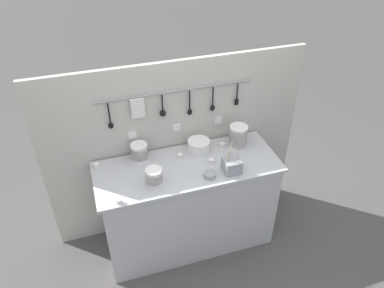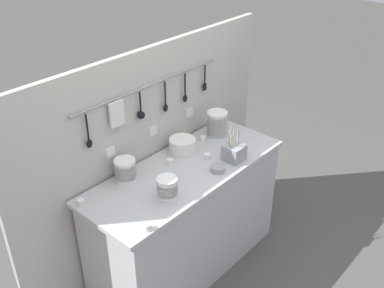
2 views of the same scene
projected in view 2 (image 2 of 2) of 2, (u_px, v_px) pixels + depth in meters
The scene contains 14 objects.
ground_plane at pixel (186, 264), 3.65m from camera, with size 20.00×20.00×0.00m, color #514F4C.
counter at pixel (186, 219), 3.41m from camera, with size 1.59×0.62×0.92m.
back_wall at pixel (152, 158), 3.40m from camera, with size 2.39×0.09×1.74m.
bowl_stack_nested_right at pixel (167, 188), 2.86m from camera, with size 0.14×0.14×0.14m.
bowl_stack_tall_left at pixel (125, 170), 3.03m from camera, with size 0.14×0.14×0.16m.
bowl_stack_back_corner at pixel (217, 124), 3.54m from camera, with size 0.16×0.16×0.21m.
plate_stack at pixel (182, 145), 3.36m from camera, with size 0.20×0.20×0.11m.
steel_mixing_bowl at pixel (218, 168), 3.15m from camera, with size 0.10×0.10×0.04m.
cutlery_caddy at pixel (234, 152), 3.26m from camera, with size 0.14×0.14×0.26m.
cup_front_left at pixel (207, 156), 3.29m from camera, with size 0.05×0.05×0.04m.
cup_edge_far at pixel (147, 227), 2.62m from camera, with size 0.05×0.05×0.04m.
cup_back_right at pixel (170, 162), 3.22m from camera, with size 0.05×0.05×0.04m.
cup_edge_near at pixel (203, 139), 3.51m from camera, with size 0.05×0.05×0.04m.
cup_by_caddy at pixel (81, 202), 2.82m from camera, with size 0.05×0.05×0.04m.
Camera 2 is at (-1.95, -1.80, 2.68)m, focal length 42.00 mm.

